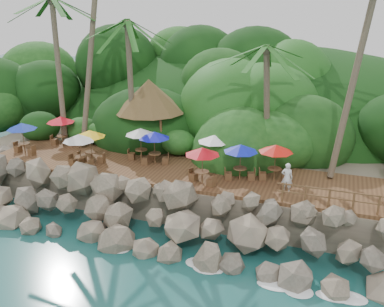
% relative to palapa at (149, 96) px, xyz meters
% --- Properties ---
extents(ground, '(140.00, 140.00, 0.00)m').
position_rel_palapa_xyz_m(ground, '(4.30, -9.62, -5.79)').
color(ground, '#19514F').
rests_on(ground, ground).
extents(land_base, '(32.00, 25.20, 2.10)m').
position_rel_palapa_xyz_m(land_base, '(4.30, 6.38, -4.74)').
color(land_base, gray).
rests_on(land_base, ground).
extents(jungle_hill, '(44.80, 28.00, 15.40)m').
position_rel_palapa_xyz_m(jungle_hill, '(4.30, 13.88, -5.79)').
color(jungle_hill, '#143811').
rests_on(jungle_hill, ground).
extents(seawall, '(29.00, 4.00, 2.30)m').
position_rel_palapa_xyz_m(seawall, '(4.30, -7.62, -4.64)').
color(seawall, gray).
rests_on(seawall, ground).
extents(terrace, '(26.00, 5.00, 0.20)m').
position_rel_palapa_xyz_m(terrace, '(4.30, -3.62, -3.59)').
color(terrace, brown).
rests_on(terrace, land_base).
extents(jungle_foliage, '(44.00, 16.00, 12.00)m').
position_rel_palapa_xyz_m(jungle_foliage, '(4.30, 5.38, -5.79)').
color(jungle_foliage, '#143811').
rests_on(jungle_foliage, ground).
extents(foam_line, '(25.20, 0.80, 0.06)m').
position_rel_palapa_xyz_m(foam_line, '(4.30, -9.32, -5.76)').
color(foam_line, white).
rests_on(foam_line, ground).
extents(palapa, '(4.79, 4.79, 4.60)m').
position_rel_palapa_xyz_m(palapa, '(0.00, 0.00, 0.00)').
color(palapa, brown).
rests_on(palapa, ground).
extents(dining_clusters, '(25.10, 5.11, 2.07)m').
position_rel_palapa_xyz_m(dining_clusters, '(2.59, -3.83, -1.77)').
color(dining_clusters, brown).
rests_on(dining_clusters, terrace).
extents(railing, '(7.20, 0.10, 1.00)m').
position_rel_palapa_xyz_m(railing, '(13.17, -5.97, -2.88)').
color(railing, brown).
rests_on(railing, terrace).
extents(waiter, '(0.59, 0.39, 1.62)m').
position_rel_palapa_xyz_m(waiter, '(9.90, -4.78, -2.68)').
color(waiter, white).
rests_on(waiter, terrace).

